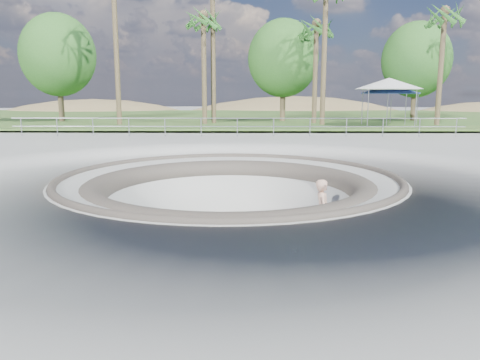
{
  "coord_description": "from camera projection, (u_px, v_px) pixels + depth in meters",
  "views": [
    {
      "loc": [
        0.53,
        -13.84,
        2.46
      ],
      "look_at": [
        0.32,
        0.12,
        -0.1
      ],
      "focal_mm": 35.0,
      "sensor_mm": 36.0,
      "label": 1
    }
  ],
  "objects": [
    {
      "name": "bushy_tree_right",
      "position": [
        417.0,
        60.0,
        38.72
      ],
      "size": [
        5.7,
        5.18,
        8.22
      ],
      "color": "brown",
      "rests_on": "ground"
    },
    {
      "name": "distant_hills",
      "position": [
        268.0,
        157.0,
        71.51
      ],
      "size": [
        103.2,
        45.0,
        28.6
      ],
      "color": "olive",
      "rests_on": "ground"
    },
    {
      "name": "safety_railing",
      "position": [
        237.0,
        127.0,
        25.74
      ],
      "size": [
        25.0,
        0.06,
        1.03
      ],
      "color": "gray",
      "rests_on": "ground"
    },
    {
      "name": "grass_strip",
      "position": [
        242.0,
        117.0,
        47.47
      ],
      "size": [
        180.0,
        36.0,
        0.12
      ],
      "color": "#315823",
      "rests_on": "ground"
    },
    {
      "name": "palm_f",
      "position": [
        445.0,
        18.0,
        32.38
      ],
      "size": [
        2.6,
        2.6,
        8.78
      ],
      "color": "brown",
      "rests_on": "ground"
    },
    {
      "name": "bushy_tree_mid",
      "position": [
        283.0,
        58.0,
        38.21
      ],
      "size": [
        5.79,
        5.27,
        8.36
      ],
      "color": "brown",
      "rests_on": "ground"
    },
    {
      "name": "palm_d",
      "position": [
        316.0,
        30.0,
        34.81
      ],
      "size": [
        2.6,
        2.6,
        8.29
      ],
      "color": "brown",
      "rests_on": "ground"
    },
    {
      "name": "skateboard",
      "position": [
        321.0,
        245.0,
        13.57
      ],
      "size": [
        0.79,
        0.38,
        0.08
      ],
      "color": "olive",
      "rests_on": "ground"
    },
    {
      "name": "skate_bowl",
      "position": [
        229.0,
        236.0,
        14.4
      ],
      "size": [
        14.0,
        14.0,
        4.1
      ],
      "color": "gray",
      "rests_on": "ground"
    },
    {
      "name": "canopy_white",
      "position": [
        389.0,
        84.0,
        32.47
      ],
      "size": [
        6.52,
        6.52,
        3.32
      ],
      "color": "gray",
      "rests_on": "ground"
    },
    {
      "name": "palm_b",
      "position": [
        203.0,
        22.0,
        33.9
      ],
      "size": [
        2.6,
        2.6,
        8.75
      ],
      "color": "brown",
      "rests_on": "ground"
    },
    {
      "name": "ground",
      "position": [
        229.0,
        177.0,
        14.07
      ],
      "size": [
        180.0,
        180.0,
        0.0
      ],
      "primitive_type": "plane",
      "color": "gray",
      "rests_on": "ground"
    },
    {
      "name": "skater",
      "position": [
        322.0,
        212.0,
        13.39
      ],
      "size": [
        0.47,
        0.7,
        1.91
      ],
      "primitive_type": "imported",
      "rotation": [
        0.0,
        0.0,
        1.55
      ],
      "color": "tan",
      "rests_on": "skateboard"
    },
    {
      "name": "canopy_blue",
      "position": [
        390.0,
        89.0,
        34.37
      ],
      "size": [
        5.32,
        5.32,
        2.96
      ],
      "color": "gray",
      "rests_on": "ground"
    },
    {
      "name": "bushy_tree_left",
      "position": [
        58.0,
        55.0,
        37.49
      ],
      "size": [
        6.02,
        5.47,
        8.68
      ],
      "color": "brown",
      "rests_on": "ground"
    }
  ]
}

